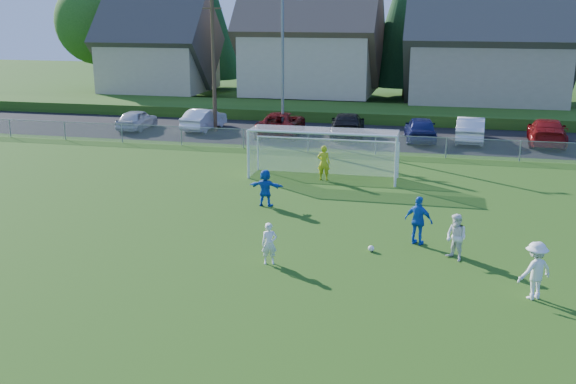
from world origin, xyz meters
name	(u,v)px	position (x,y,z in m)	size (l,w,h in m)	color
ground	(224,314)	(0.00, 0.00, 0.00)	(160.00, 160.00, 0.00)	#193D0C
asphalt_lot	(354,136)	(0.00, 27.50, 0.01)	(60.00, 60.00, 0.00)	black
grass_embankment	(367,113)	(0.00, 35.00, 0.40)	(70.00, 6.00, 0.80)	#1E420F
soccer_ball	(371,249)	(3.49, 5.92, 0.11)	(0.22, 0.22, 0.22)	white
player_white_a	(269,244)	(0.28, 3.99, 0.71)	(0.52, 0.34, 1.42)	white
player_white_b	(456,237)	(6.37, 5.76, 0.81)	(0.78, 0.61, 1.61)	white
player_white_c	(535,270)	(8.59, 3.05, 0.88)	(1.14, 0.66, 1.77)	white
player_blue_a	(419,221)	(5.06, 7.06, 0.90)	(1.05, 0.44, 1.80)	blue
player_blue_b	(265,188)	(-1.58, 10.54, 0.81)	(1.50, 0.48, 1.62)	blue
goalkeeper	(324,163)	(0.09, 15.50, 0.88)	(0.64, 0.42, 1.75)	#BCC717
car_a	(137,120)	(-15.10, 26.51, 0.70)	(1.65, 4.11, 1.40)	#B7BBBF
car_b	(204,119)	(-10.50, 27.49, 0.74)	(1.56, 4.48, 1.48)	white
car_c	(281,124)	(-4.75, 26.56, 0.79)	(2.62, 5.68, 1.58)	#5C0A0A
car_d	(348,125)	(-0.40, 27.31, 0.78)	(2.18, 5.36, 1.55)	black
car_e	(421,129)	(4.38, 26.72, 0.80)	(1.88, 4.68, 1.59)	#171C51
car_f	(470,129)	(7.47, 27.21, 0.80)	(1.69, 4.84, 1.60)	silver
car_g	(547,132)	(12.09, 27.36, 0.80)	(2.25, 5.55, 1.61)	maroon
soccer_goal	(324,146)	(0.00, 16.05, 1.63)	(7.42, 1.90, 2.50)	white
chainlink_fence	(341,142)	(0.00, 22.00, 0.63)	(52.06, 0.06, 1.20)	gray
streetlight	(283,63)	(-4.45, 26.00, 4.84)	(1.38, 0.18, 9.00)	slate
utility_pole	(213,56)	(-9.50, 27.00, 5.15)	(1.60, 0.26, 10.00)	#473321
houses_row	(403,18)	(1.97, 42.46, 7.33)	(53.90, 11.45, 13.27)	tan
tree_row	(397,22)	(1.04, 48.74, 6.91)	(65.98, 12.36, 13.80)	#382616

